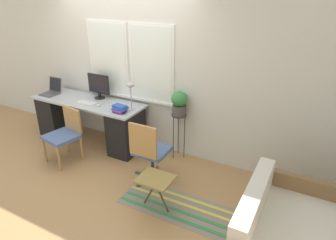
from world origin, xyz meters
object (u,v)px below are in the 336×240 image
at_px(mouse, 99,105).
at_px(folding_stool, 156,181).
at_px(couch_loveseat, 281,239).
at_px(potted_plant, 179,103).
at_px(monitor, 99,86).
at_px(office_chair_swivel, 149,150).
at_px(plant_stand, 179,121).
at_px(book_stack, 120,109).
at_px(desk_chair_wooden, 64,134).
at_px(keyboard, 86,103).
at_px(desk_lamp, 131,89).
at_px(laptop, 52,90).

relative_size(mouse, folding_stool, 0.15).
xyz_separation_m(couch_loveseat, potted_plant, (-1.77, 1.34, 0.65)).
relative_size(monitor, mouse, 6.18).
relative_size(office_chair_swivel, plant_stand, 1.27).
xyz_separation_m(book_stack, couch_loveseat, (2.58, -0.94, -0.54)).
bearing_deg(desk_chair_wooden, keyboard, 102.39).
xyz_separation_m(monitor, desk_lamp, (0.77, -0.16, 0.10)).
xyz_separation_m(mouse, book_stack, (0.44, -0.03, 0.04)).
bearing_deg(monitor, office_chair_swivel, -27.22).
xyz_separation_m(office_chair_swivel, folding_stool, (0.35, -0.43, -0.10)).
height_order(keyboard, mouse, mouse).
height_order(desk_lamp, potted_plant, desk_lamp).
relative_size(desk_lamp, folding_stool, 0.97).
bearing_deg(office_chair_swivel, desk_chair_wooden, 3.93).
distance_m(laptop, plant_stand, 2.42).
distance_m(monitor, desk_chair_wooden, 1.00).
xyz_separation_m(keyboard, folding_stool, (1.82, -0.88, -0.37)).
bearing_deg(desk_chair_wooden, book_stack, 47.24).
distance_m(monitor, plant_stand, 1.53).
bearing_deg(keyboard, office_chair_swivel, -16.86).
bearing_deg(monitor, mouse, -53.00).
bearing_deg(couch_loveseat, monitor, 68.59).
xyz_separation_m(monitor, desk_chair_wooden, (-0.03, -0.84, -0.53)).
distance_m(monitor, book_stack, 0.77).
xyz_separation_m(laptop, book_stack, (1.59, -0.12, -0.00)).
bearing_deg(folding_stool, keyboard, 154.22).
relative_size(mouse, couch_loveseat, 0.05).
distance_m(mouse, desk_chair_wooden, 0.68).
bearing_deg(office_chair_swivel, potted_plant, -93.49).
height_order(desk_chair_wooden, folding_stool, desk_chair_wooden).
bearing_deg(plant_stand, potted_plant, 153.43).
relative_size(mouse, desk_chair_wooden, 0.08).
distance_m(laptop, couch_loveseat, 4.34).
distance_m(desk_lamp, folding_stool, 1.59).
distance_m(book_stack, plant_stand, 0.92).
distance_m(desk_chair_wooden, couch_loveseat, 3.32).
relative_size(book_stack, desk_chair_wooden, 0.30).
bearing_deg(folding_stool, plant_stand, 103.60).
height_order(mouse, desk_chair_wooden, desk_chair_wooden).
bearing_deg(couch_loveseat, desk_chair_wooden, 82.47).
bearing_deg(book_stack, potted_plant, 26.29).
bearing_deg(desk_chair_wooden, couch_loveseat, 3.86).
distance_m(keyboard, potted_plant, 1.57).
relative_size(keyboard, book_stack, 1.37).
bearing_deg(mouse, office_chair_swivel, -19.75).
distance_m(plant_stand, folding_stool, 1.29).
height_order(desk_chair_wooden, office_chair_swivel, office_chair_swivel).
xyz_separation_m(keyboard, plant_stand, (1.52, 0.36, -0.15)).
relative_size(laptop, book_stack, 1.30).
bearing_deg(mouse, folding_stool, -29.14).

